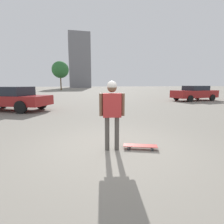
{
  "coord_description": "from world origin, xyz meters",
  "views": [
    {
      "loc": [
        1.0,
        3.97,
        1.6
      ],
      "look_at": [
        0.0,
        0.0,
        0.94
      ],
      "focal_mm": 28.0,
      "sensor_mm": 36.0,
      "label": 1
    }
  ],
  "objects": [
    {
      "name": "tree_distant",
      "position": [
        2.74,
        -45.76,
        5.39
      ],
      "size": [
        4.45,
        4.45,
        7.63
      ],
      "color": "brown",
      "rests_on": "ground_plane"
    },
    {
      "name": "car_parked_near",
      "position": [
        4.38,
        -7.78,
        0.76
      ],
      "size": [
        5.04,
        3.76,
        1.44
      ],
      "rotation": [
        0.0,
        0.0,
        -0.46
      ],
      "color": "maroon",
      "rests_on": "ground_plane"
    },
    {
      "name": "car_parked_far",
      "position": [
        -10.95,
        -10.58,
        0.74
      ],
      "size": [
        4.73,
        2.39,
        1.43
      ],
      "rotation": [
        0.0,
        0.0,
        0.14
      ],
      "color": "maroon",
      "rests_on": "ground_plane"
    },
    {
      "name": "building_block_distant",
      "position": [
        -4.48,
        -78.0,
        11.54
      ],
      "size": [
        9.04,
        11.43,
        23.08
      ],
      "color": "slate",
      "rests_on": "ground_plane"
    },
    {
      "name": "person",
      "position": [
        0.0,
        0.0,
        1.07
      ],
      "size": [
        0.59,
        0.27,
        1.67
      ],
      "rotation": [
        0.0,
        0.0,
        2.96
      ],
      "color": "#4C4742",
      "rests_on": "ground_plane"
    },
    {
      "name": "ground_plane",
      "position": [
        0.0,
        0.0,
        0.0
      ],
      "size": [
        220.0,
        220.0,
        0.0
      ],
      "primitive_type": "plane",
      "color": "gray"
    },
    {
      "name": "skateboard",
      "position": [
        -0.7,
        0.11,
        0.07
      ],
      "size": [
        0.86,
        0.51,
        0.09
      ],
      "rotation": [
        0.0,
        0.0,
        -0.37
      ],
      "color": "#A5332D",
      "rests_on": "ground_plane"
    }
  ]
}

